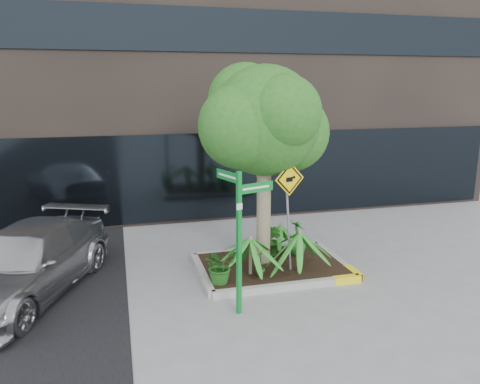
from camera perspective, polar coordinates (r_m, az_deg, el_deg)
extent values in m
plane|color=gray|center=(10.44, 3.36, -10.16)|extent=(80.00, 80.00, 0.00)
cube|color=#9E9E99|center=(11.71, 2.16, -7.12)|extent=(3.20, 0.15, 0.15)
cube|color=#9E9E99|center=(9.79, 5.98, -11.38)|extent=(3.20, 0.15, 0.15)
cube|color=#9E9E99|center=(10.37, -4.65, -9.91)|extent=(0.15, 2.20, 0.15)
cube|color=#9E9E99|center=(11.32, 11.66, -8.12)|extent=(0.15, 2.20, 0.15)
cube|color=yellow|center=(10.29, 12.89, -10.39)|extent=(0.60, 0.17, 0.15)
cube|color=black|center=(10.72, 3.89, -8.84)|extent=(3.05, 2.05, 0.06)
cylinder|color=tan|center=(10.41, 2.91, -1.63)|extent=(0.31, 0.31, 2.95)
cylinder|color=tan|center=(10.22, 3.51, 4.28)|extent=(0.56, 0.16, 0.96)
sphere|color=#1B611F|center=(10.10, 3.03, 8.68)|extent=(2.36, 2.36, 2.36)
sphere|color=#1B611F|center=(10.63, 6.09, 7.25)|extent=(1.77, 1.77, 1.77)
sphere|color=#1B611F|center=(9.75, 0.05, 7.97)|extent=(1.77, 1.77, 1.77)
sphere|color=#1B611F|center=(9.59, 5.27, 9.60)|extent=(1.57, 1.57, 1.57)
sphere|color=#1B611F|center=(10.46, 0.65, 11.01)|extent=(1.67, 1.67, 1.67)
cylinder|color=tan|center=(10.14, 7.26, -7.14)|extent=(0.07, 0.07, 0.96)
cylinder|color=tan|center=(10.00, 1.28, -7.65)|extent=(0.07, 0.07, 0.86)
cylinder|color=tan|center=(11.39, 4.95, -5.49)|extent=(0.07, 0.07, 0.70)
imported|color=#A4A4A9|center=(10.24, -24.65, -7.84)|extent=(3.54, 4.98, 1.34)
imported|color=#1D5418|center=(9.58, -2.43, -8.92)|extent=(0.92, 0.92, 0.76)
imported|color=#1F6822|center=(11.19, 6.99, -5.50)|extent=(0.56, 0.56, 0.84)
imported|color=#2A5E1D|center=(9.90, 2.51, -8.53)|extent=(0.47, 0.47, 0.64)
imported|color=#215F1B|center=(11.07, 4.04, -5.84)|extent=(0.55, 0.55, 0.77)
cube|color=#0C8429|center=(8.34, -0.13, -6.44)|extent=(0.10, 0.10, 2.65)
cube|color=#0C8429|center=(8.27, 1.95, 0.54)|extent=(0.71, 0.26, 0.17)
cube|color=#0C8429|center=(8.33, -1.50, 1.96)|extent=(0.26, 0.71, 0.17)
cube|color=white|center=(8.25, 1.98, 0.52)|extent=(0.54, 0.19, 0.04)
cube|color=white|center=(8.32, -1.59, 1.96)|extent=(0.19, 0.54, 0.04)
cube|color=white|center=(8.10, -0.05, -1.79)|extent=(0.11, 0.04, 0.11)
cylinder|color=slate|center=(10.15, 5.89, -3.45)|extent=(0.13, 0.31, 2.17)
cube|color=yellow|center=(9.91, 6.06, 1.61)|extent=(0.71, 0.20, 0.73)
cube|color=black|center=(9.90, 6.09, 1.59)|extent=(0.63, 0.17, 0.65)
cube|color=yellow|center=(9.90, 6.10, 1.59)|extent=(0.53, 0.14, 0.55)
cube|color=black|center=(9.89, 6.05, 1.52)|extent=(0.17, 0.05, 0.10)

